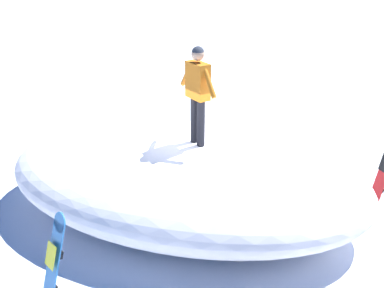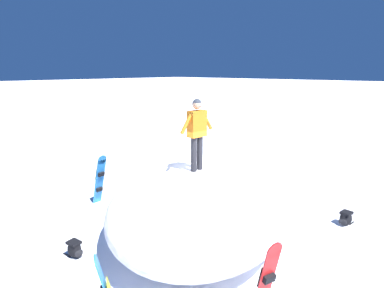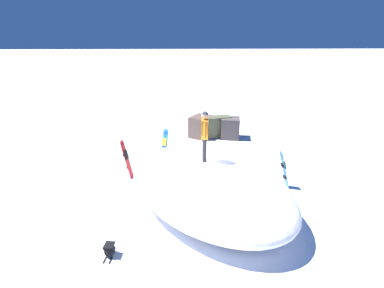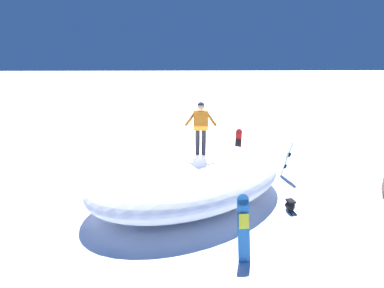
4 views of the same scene
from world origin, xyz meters
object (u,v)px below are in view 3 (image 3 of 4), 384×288
snowboard_secondary_upright (284,169)px  snowboard_tertiary_upright (165,145)px  snowboard_primary_upright (127,159)px  snowboarder_standing (205,132)px  backpack_near (223,163)px  backpack_far (110,250)px

snowboard_secondary_upright → snowboard_tertiary_upright: (4.62, -2.78, -0.01)m
snowboard_primary_upright → snowboard_tertiary_upright: 2.21m
snowboard_secondary_upright → snowboarder_standing: bearing=14.0°
backpack_near → backpack_far: 6.61m
snowboard_primary_upright → backpack_near: (-4.06, -0.83, -0.65)m
backpack_far → backpack_near: bearing=-125.0°
snowboard_primary_upright → backpack_near: size_ratio=3.24×
snowboard_tertiary_upright → backpack_far: size_ratio=2.88×
snowboard_tertiary_upright → snowboard_secondary_upright: bearing=149.0°
snowboard_primary_upright → backpack_far: bearing=93.3°
snowboard_tertiary_upright → snowboard_primary_upright: bearing=48.6°
snowboard_tertiary_upright → backpack_near: 2.79m
snowboard_secondary_upright → snowboard_tertiary_upright: snowboard_secondary_upright is taller
snowboard_primary_upright → backpack_far: (-0.27, 4.59, -0.65)m
snowboarder_standing → backpack_near: (-1.07, -2.72, -2.38)m
backpack_near → backpack_far: size_ratio=0.95×
snowboard_primary_upright → snowboard_secondary_upright: bearing=169.6°
snowboarder_standing → snowboard_primary_upright: (2.99, -1.89, -1.73)m
snowboard_primary_upright → snowboard_secondary_upright: (-6.09, 1.12, -0.04)m
snowboarder_standing → backpack_near: bearing=-111.4°
snowboarder_standing → snowboard_tertiary_upright: snowboarder_standing is taller
snowboard_tertiary_upright → backpack_far: (1.19, 6.25, -0.60)m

